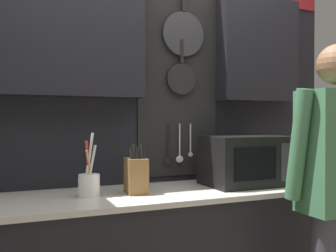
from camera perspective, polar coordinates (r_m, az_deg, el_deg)
name	(u,v)px	position (r m, az deg, el deg)	size (l,w,h in m)	color
back_wall_unit	(154,91)	(2.47, -2.16, 5.35)	(2.72, 0.20, 2.47)	black
microwave	(247,160)	(2.45, 11.90, -5.16)	(0.53, 0.36, 0.31)	black
knife_block	(136,175)	(2.13, -4.90, -7.46)	(0.12, 0.16, 0.28)	brown
utensil_crock	(89,183)	(2.07, -11.94, -8.44)	(0.11, 0.11, 0.35)	white
person	(335,177)	(2.13, 24.11, -7.09)	(0.54, 0.65, 1.69)	#383842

